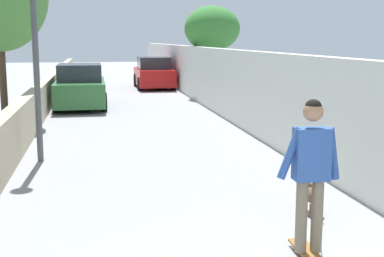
{
  "coord_description": "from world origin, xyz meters",
  "views": [
    {
      "loc": [
        -3.01,
        1.19,
        2.43
      ],
      "look_at": [
        5.29,
        -0.33,
        1.0
      ],
      "focal_mm": 49.77,
      "sensor_mm": 36.0,
      "label": 1
    }
  ],
  "objects_px": {
    "skateboard": "(308,253)",
    "person_skateboarder": "(311,164)",
    "car_near": "(80,87)",
    "car_far": "(154,74)",
    "tree_right_distant": "(212,29)",
    "dog": "(312,194)",
    "lamp_post": "(33,5)"
  },
  "relations": [
    {
      "from": "person_skateboarder",
      "to": "car_far",
      "type": "height_order",
      "value": "person_skateboarder"
    },
    {
      "from": "lamp_post",
      "to": "skateboard",
      "type": "distance_m",
      "value": 7.11
    },
    {
      "from": "lamp_post",
      "to": "car_near",
      "type": "xyz_separation_m",
      "value": [
        8.61,
        -0.6,
        -2.34
      ]
    },
    {
      "from": "dog",
      "to": "car_near",
      "type": "distance_m",
      "value": 13.1
    },
    {
      "from": "lamp_post",
      "to": "car_near",
      "type": "relative_size",
      "value": 1.07
    },
    {
      "from": "lamp_post",
      "to": "car_far",
      "type": "distance_m",
      "value": 16.24
    },
    {
      "from": "tree_right_distant",
      "to": "car_far",
      "type": "bearing_deg",
      "value": 24.61
    },
    {
      "from": "tree_right_distant",
      "to": "lamp_post",
      "type": "relative_size",
      "value": 0.84
    },
    {
      "from": "person_skateboarder",
      "to": "dog",
      "type": "distance_m",
      "value": 1.8
    },
    {
      "from": "person_skateboarder",
      "to": "car_far",
      "type": "distance_m",
      "value": 21.06
    },
    {
      "from": "car_near",
      "to": "dog",
      "type": "bearing_deg",
      "value": -164.66
    },
    {
      "from": "car_near",
      "to": "car_far",
      "type": "distance_m",
      "value": 7.75
    },
    {
      "from": "person_skateboarder",
      "to": "car_near",
      "type": "relative_size",
      "value": 0.41
    },
    {
      "from": "dog",
      "to": "car_far",
      "type": "xyz_separation_m",
      "value": [
        19.58,
        0.05,
        0.44
      ]
    },
    {
      "from": "lamp_post",
      "to": "skateboard",
      "type": "relative_size",
      "value": 5.56
    },
    {
      "from": "lamp_post",
      "to": "skateboard",
      "type": "height_order",
      "value": "lamp_post"
    },
    {
      "from": "car_near",
      "to": "car_far",
      "type": "xyz_separation_m",
      "value": [
        6.96,
        -3.41,
        -0.0
      ]
    },
    {
      "from": "lamp_post",
      "to": "dog",
      "type": "bearing_deg",
      "value": -134.65
    },
    {
      "from": "tree_right_distant",
      "to": "dog",
      "type": "xyz_separation_m",
      "value": [
        -15.24,
        1.93,
        -2.55
      ]
    },
    {
      "from": "tree_right_distant",
      "to": "lamp_post",
      "type": "xyz_separation_m",
      "value": [
        -11.23,
        6.0,
        0.23
      ]
    },
    {
      "from": "tree_right_distant",
      "to": "person_skateboarder",
      "type": "height_order",
      "value": "tree_right_distant"
    },
    {
      "from": "skateboard",
      "to": "car_far",
      "type": "distance_m",
      "value": 21.06
    },
    {
      "from": "skateboard",
      "to": "dog",
      "type": "relative_size",
      "value": 0.46
    },
    {
      "from": "dog",
      "to": "car_far",
      "type": "height_order",
      "value": "car_far"
    },
    {
      "from": "skateboard",
      "to": "car_near",
      "type": "bearing_deg",
      "value": 11.25
    },
    {
      "from": "skateboard",
      "to": "dog",
      "type": "height_order",
      "value": "dog"
    },
    {
      "from": "skateboard",
      "to": "person_skateboarder",
      "type": "xyz_separation_m",
      "value": [
        -0.0,
        0.0,
        1.02
      ]
    },
    {
      "from": "person_skateboarder",
      "to": "car_far",
      "type": "relative_size",
      "value": 0.43
    },
    {
      "from": "tree_right_distant",
      "to": "car_far",
      "type": "height_order",
      "value": "tree_right_distant"
    },
    {
      "from": "tree_right_distant",
      "to": "person_skateboarder",
      "type": "xyz_separation_m",
      "value": [
        -16.71,
        2.59,
        -1.74
      ]
    },
    {
      "from": "dog",
      "to": "lamp_post",
      "type": "bearing_deg",
      "value": 45.35
    },
    {
      "from": "person_skateboarder",
      "to": "car_near",
      "type": "xyz_separation_m",
      "value": [
        14.09,
        2.8,
        -0.37
      ]
    }
  ]
}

